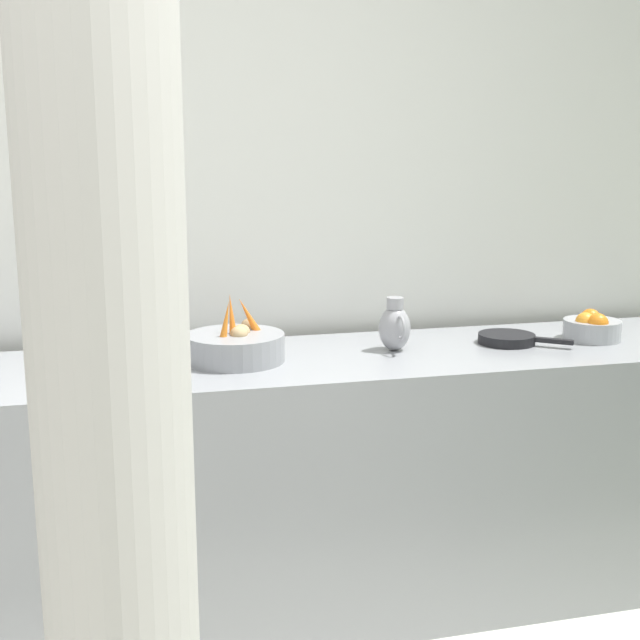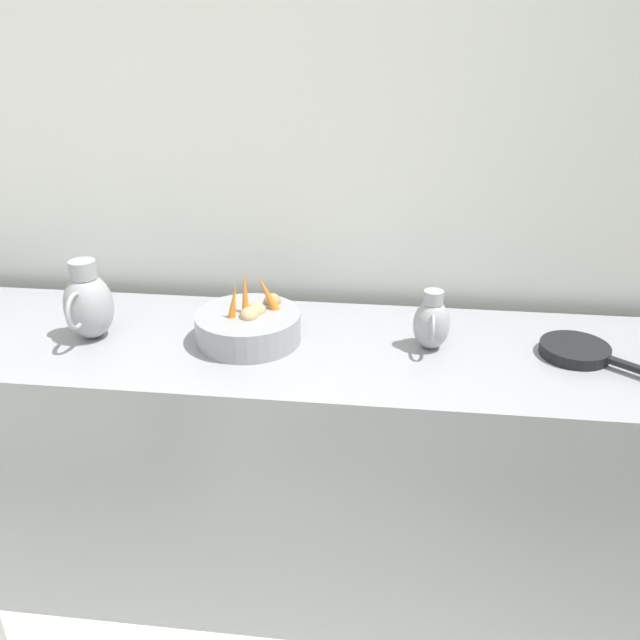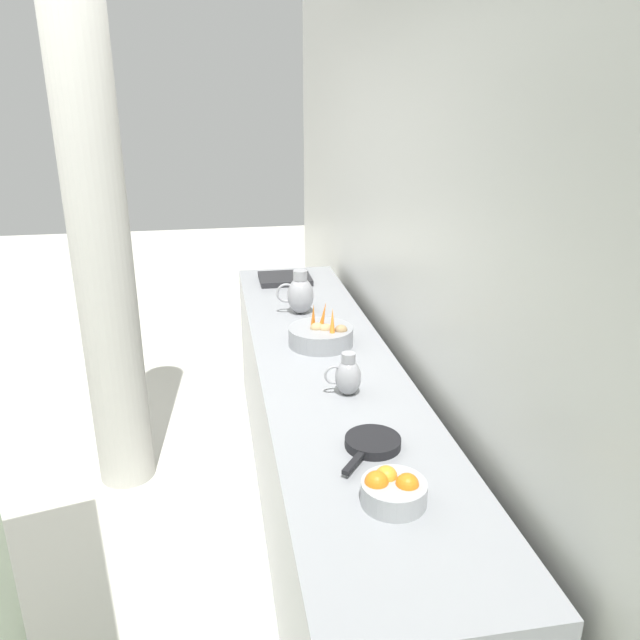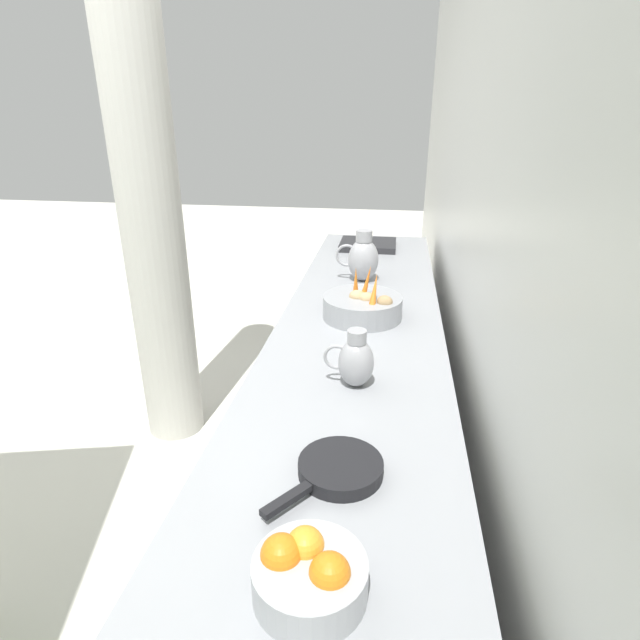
% 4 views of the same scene
% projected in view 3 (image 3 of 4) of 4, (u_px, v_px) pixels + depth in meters
% --- Properties ---
extents(ground_plane, '(14.47, 14.47, 0.00)m').
position_uv_depth(ground_plane, '(35.00, 516.00, 3.31)').
color(ground_plane, beige).
extents(tile_wall_left, '(0.10, 7.63, 3.00)m').
position_uv_depth(tile_wall_left, '(464.00, 260.00, 2.40)').
color(tile_wall_left, silver).
rests_on(tile_wall_left, ground_plane).
extents(prep_counter, '(0.66, 3.31, 0.90)m').
position_uv_depth(prep_counter, '(326.00, 442.00, 3.16)').
color(prep_counter, gray).
rests_on(prep_counter, ground_plane).
extents(vegetable_colander, '(0.33, 0.33, 0.22)m').
position_uv_depth(vegetable_colander, '(321.00, 335.00, 3.16)').
color(vegetable_colander, gray).
rests_on(vegetable_colander, prep_counter).
extents(orange_bowl, '(0.21, 0.21, 0.11)m').
position_uv_depth(orange_bowl, '(393.00, 490.00, 1.95)').
color(orange_bowl, '#9EA0A5').
rests_on(orange_bowl, prep_counter).
extents(metal_pitcher_tall, '(0.21, 0.15, 0.25)m').
position_uv_depth(metal_pitcher_tall, '(300.00, 294.00, 3.59)').
color(metal_pitcher_tall, '#939399').
rests_on(metal_pitcher_tall, prep_counter).
extents(metal_pitcher_short, '(0.16, 0.11, 0.19)m').
position_uv_depth(metal_pitcher_short, '(348.00, 376.00, 2.63)').
color(metal_pitcher_short, '#939399').
rests_on(metal_pitcher_short, prep_counter).
extents(counter_sink_basin, '(0.34, 0.30, 0.04)m').
position_uv_depth(counter_sink_basin, '(285.00, 279.00, 4.22)').
color(counter_sink_basin, '#232326').
rests_on(counter_sink_basin, prep_counter).
extents(skillet_on_counter, '(0.25, 0.29, 0.03)m').
position_uv_depth(skillet_on_counter, '(372.00, 443.00, 2.26)').
color(skillet_on_counter, black).
rests_on(skillet_on_counter, prep_counter).
extents(support_column, '(0.31, 0.31, 3.00)m').
position_uv_depth(support_column, '(97.00, 219.00, 3.16)').
color(support_column, '#B2AFA8').
rests_on(support_column, ground_plane).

